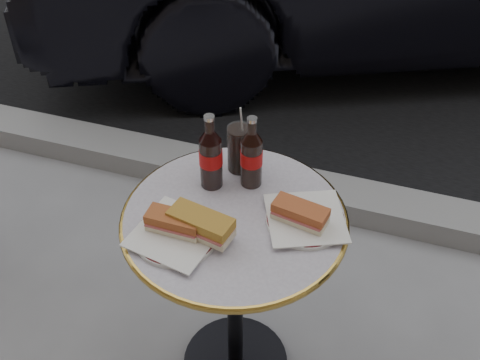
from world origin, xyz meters
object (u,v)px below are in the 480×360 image
(plate_right, at_px, (306,220))
(cola_glass, at_px, (239,148))
(plate_left, at_px, (176,235))
(cola_bottle_left, at_px, (211,151))
(bistro_table, at_px, (235,300))
(cola_bottle_right, at_px, (252,152))

(plate_right, xyz_separation_m, cola_glass, (-0.24, 0.16, 0.07))
(plate_left, xyz_separation_m, cola_bottle_left, (0.02, 0.23, 0.11))
(bistro_table, relative_size, cola_bottle_left, 3.08)
(cola_bottle_left, bearing_deg, cola_bottle_right, 20.73)
(cola_bottle_left, xyz_separation_m, cola_bottle_right, (0.11, 0.04, -0.01))
(cola_glass, bearing_deg, bistro_table, -75.77)
(bistro_table, bearing_deg, plate_left, -134.34)
(cola_bottle_right, bearing_deg, bistro_table, -91.11)
(plate_right, bearing_deg, cola_glass, 146.58)
(plate_right, bearing_deg, bistro_table, -168.44)
(cola_bottle_left, height_order, cola_bottle_right, cola_bottle_left)
(bistro_table, bearing_deg, cola_glass, 104.23)
(cola_glass, bearing_deg, plate_right, -33.42)
(cola_bottle_left, relative_size, cola_glass, 1.61)
(cola_bottle_left, bearing_deg, plate_right, -12.70)
(plate_left, height_order, cola_bottle_right, cola_bottle_right)
(plate_left, height_order, plate_right, same)
(bistro_table, xyz_separation_m, plate_left, (-0.12, -0.12, 0.37))
(cola_bottle_right, xyz_separation_m, cola_glass, (-0.05, 0.05, -0.04))
(plate_right, xyz_separation_m, cola_bottle_right, (-0.19, 0.11, 0.11))
(plate_right, bearing_deg, cola_bottle_right, 150.37)
(plate_right, relative_size, cola_bottle_right, 0.94)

